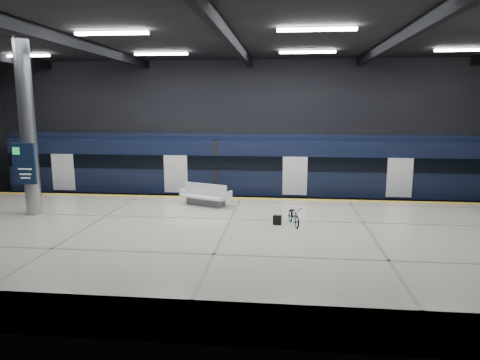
# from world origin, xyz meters

# --- Properties ---
(ground) EXTENTS (30.00, 30.00, 0.00)m
(ground) POSITION_xyz_m (0.00, 0.00, 0.00)
(ground) COLOR black
(ground) RESTS_ON ground
(room_shell) EXTENTS (30.10, 16.10, 8.05)m
(room_shell) POSITION_xyz_m (-0.00, 0.00, 5.72)
(room_shell) COLOR black
(room_shell) RESTS_ON ground
(platform) EXTENTS (30.00, 11.00, 1.10)m
(platform) POSITION_xyz_m (0.00, -2.50, 0.55)
(platform) COLOR beige
(platform) RESTS_ON ground
(safety_strip) EXTENTS (30.00, 0.40, 0.01)m
(safety_strip) POSITION_xyz_m (0.00, 2.75, 1.11)
(safety_strip) COLOR gold
(safety_strip) RESTS_ON platform
(rails) EXTENTS (30.00, 1.52, 0.16)m
(rails) POSITION_xyz_m (0.00, 5.50, 0.08)
(rails) COLOR gray
(rails) RESTS_ON ground
(train) EXTENTS (29.40, 2.84, 3.79)m
(train) POSITION_xyz_m (1.34, 5.50, 2.06)
(train) COLOR black
(train) RESTS_ON ground
(bench) EXTENTS (2.36, 1.66, 0.96)m
(bench) POSITION_xyz_m (-1.39, 1.20, 1.44)
(bench) COLOR #595B60
(bench) RESTS_ON platform
(bicycle) EXTENTS (0.80, 1.44, 0.71)m
(bicycle) POSITION_xyz_m (2.40, -1.59, 1.46)
(bicycle) COLOR #99999E
(bicycle) RESTS_ON platform
(pannier_bag) EXTENTS (0.33, 0.23, 0.35)m
(pannier_bag) POSITION_xyz_m (1.80, -1.59, 1.28)
(pannier_bag) COLOR black
(pannier_bag) RESTS_ON platform
(info_column) EXTENTS (0.90, 0.78, 6.90)m
(info_column) POSITION_xyz_m (-8.00, -1.03, 4.46)
(info_column) COLOR #9EA0A5
(info_column) RESTS_ON platform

